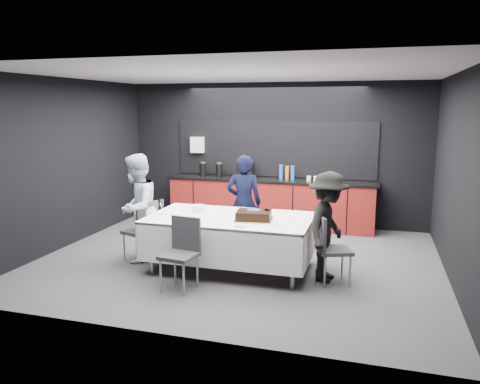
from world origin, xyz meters
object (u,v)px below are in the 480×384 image
champagne_flute (162,204)px  chair_near (182,248)px  plate_stack (198,209)px  cake_assembly (254,215)px  person_left (137,208)px  party_table (230,226)px  chair_left (143,227)px  person_right (328,227)px  chair_right (329,244)px  person_center (244,203)px

champagne_flute → chair_near: champagne_flute is taller
plate_stack → chair_near: 1.07m
cake_assembly → person_left: bearing=177.8°
party_table → chair_left: bearing=-178.8°
plate_stack → champagne_flute: bearing=-147.3°
chair_near → person_right: size_ratio=0.62×
champagne_flute → person_left: (-0.47, 0.12, -0.12)m
chair_right → person_left: (-2.89, 0.14, 0.28)m
champagne_flute → chair_near: 1.03m
plate_stack → chair_near: chair_near is taller
chair_near → person_left: 1.40m
chair_right → person_right: (-0.03, 0.10, 0.21)m
chair_near → person_left: size_ratio=0.57×
cake_assembly → champagne_flute: 1.38m
plate_stack → person_left: bearing=-169.2°
person_right → party_table: bearing=98.3°
party_table → chair_right: bearing=-6.5°
person_center → cake_assembly: bearing=99.4°
champagne_flute → chair_right: bearing=-0.7°
person_center → person_right: bearing=131.5°
party_table → person_center: person_center is taller
chair_right → person_center: 1.88m
chair_right → person_left: 2.91m
person_left → person_right: size_ratio=1.10×
plate_stack → chair_right: (1.97, -0.32, -0.30)m
chair_near → person_left: (-1.09, 0.83, 0.28)m
chair_left → chair_near: bearing=-39.5°
champagne_flute → person_right: size_ratio=0.15×
cake_assembly → champagne_flute: champagne_flute is taller
party_table → champagne_flute: 1.06m
cake_assembly → person_center: bearing=113.0°
plate_stack → person_right: bearing=-6.5°
chair_right → person_right: bearing=105.9°
champagne_flute → chair_near: (0.62, -0.72, -0.40)m
person_left → person_center: bearing=120.9°
person_right → person_center: bearing=65.9°
chair_near → person_left: person_left is taller
party_table → chair_near: chair_near is taller
party_table → cake_assembly: bearing=-13.4°
champagne_flute → cake_assembly: bearing=1.8°
chair_right → chair_left: bearing=177.3°
chair_left → cake_assembly: bearing=-1.9°
plate_stack → person_right: 1.95m
person_center → person_left: person_left is taller
person_center → person_right: (1.46, -1.02, -0.04)m
chair_left → chair_right: bearing=-2.7°
cake_assembly → plate_stack: size_ratio=2.71×
chair_right → chair_near: same height
cake_assembly → party_table: bearing=166.6°
plate_stack → chair_left: chair_left is taller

